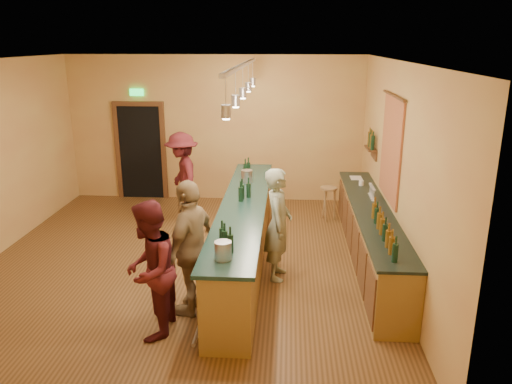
# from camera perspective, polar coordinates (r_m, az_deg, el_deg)

# --- Properties ---
(floor) EXTENTS (7.00, 7.00, 0.00)m
(floor) POSITION_cam_1_polar(r_m,az_deg,el_deg) (8.31, -7.92, -8.00)
(floor) COLOR #4E3116
(floor) RESTS_ON ground
(ceiling) EXTENTS (6.50, 7.00, 0.02)m
(ceiling) POSITION_cam_1_polar(r_m,az_deg,el_deg) (7.55, -8.93, 14.59)
(ceiling) COLOR silver
(ceiling) RESTS_ON wall_back
(wall_back) EXTENTS (6.50, 0.02, 3.20)m
(wall_back) POSITION_cam_1_polar(r_m,az_deg,el_deg) (11.15, -4.69, 7.17)
(wall_back) COLOR #BF7C47
(wall_back) RESTS_ON floor
(wall_front) EXTENTS (6.50, 0.02, 3.20)m
(wall_front) POSITION_cam_1_polar(r_m,az_deg,el_deg) (4.60, -17.43, -8.07)
(wall_front) COLOR #BF7C47
(wall_front) RESTS_ON floor
(wall_right) EXTENTS (0.02, 7.00, 3.20)m
(wall_right) POSITION_cam_1_polar(r_m,az_deg,el_deg) (7.78, 15.73, 2.29)
(wall_right) COLOR #BF7C47
(wall_right) RESTS_ON floor
(doorway) EXTENTS (1.15, 0.09, 2.48)m
(doorway) POSITION_cam_1_polar(r_m,az_deg,el_deg) (11.59, -13.03, 4.77)
(doorway) COLOR black
(doorway) RESTS_ON wall_back
(tapestry) EXTENTS (0.03, 1.40, 1.60)m
(tapestry) POSITION_cam_1_polar(r_m,az_deg,el_deg) (8.10, 15.18, 4.72)
(tapestry) COLOR #AA2231
(tapestry) RESTS_ON wall_right
(bottle_shelf) EXTENTS (0.17, 0.55, 0.54)m
(bottle_shelf) POSITION_cam_1_polar(r_m,az_deg,el_deg) (9.57, 13.06, 5.56)
(bottle_shelf) COLOR #452714
(bottle_shelf) RESTS_ON wall_right
(back_counter) EXTENTS (0.60, 4.55, 1.27)m
(back_counter) POSITION_cam_1_polar(r_m,az_deg,el_deg) (8.24, 12.96, -4.85)
(back_counter) COLOR olive
(back_counter) RESTS_ON floor
(tasting_bar) EXTENTS (0.73, 5.10, 1.38)m
(tasting_bar) POSITION_cam_1_polar(r_m,az_deg,el_deg) (7.94, -1.41, -4.30)
(tasting_bar) COLOR olive
(tasting_bar) RESTS_ON floor
(pendant_track) EXTENTS (0.11, 4.60, 0.50)m
(pendant_track) POSITION_cam_1_polar(r_m,az_deg,el_deg) (7.42, -1.53, 13.06)
(pendant_track) COLOR silver
(pendant_track) RESTS_ON ceiling
(bartender) EXTENTS (0.45, 0.65, 1.72)m
(bartender) POSITION_cam_1_polar(r_m,az_deg,el_deg) (7.46, 2.54, -3.70)
(bartender) COLOR gray
(bartender) RESTS_ON floor
(customer_a) EXTENTS (0.67, 0.85, 1.71)m
(customer_a) POSITION_cam_1_polar(r_m,az_deg,el_deg) (6.16, -12.07, -8.73)
(customer_a) COLOR #59191E
(customer_a) RESTS_ON floor
(customer_b) EXTENTS (0.75, 1.15, 1.82)m
(customer_b) POSITION_cam_1_polar(r_m,az_deg,el_deg) (6.56, -7.39, -6.31)
(customer_b) COLOR #997A51
(customer_b) RESTS_ON floor
(customer_c) EXTENTS (1.04, 1.31, 1.78)m
(customer_c) POSITION_cam_1_polar(r_m,az_deg,el_deg) (10.00, -8.40, 1.73)
(customer_c) COLOR #59191E
(customer_c) RESTS_ON floor
(bar_stool) EXTENTS (0.33, 0.33, 0.69)m
(bar_stool) POSITION_cam_1_polar(r_m,az_deg,el_deg) (10.05, 8.29, -0.26)
(bar_stool) COLOR olive
(bar_stool) RESTS_ON floor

